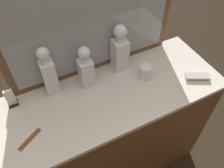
% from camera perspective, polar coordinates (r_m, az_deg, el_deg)
% --- Properties ---
extents(ground_plane, '(6.00, 6.00, 0.00)m').
position_cam_1_polar(ground_plane, '(2.11, -0.00, -17.98)').
color(ground_plane, '#2D2319').
extents(dresser, '(1.31, 0.51, 0.90)m').
position_cam_1_polar(dresser, '(1.70, -0.00, -11.91)').
color(dresser, brown).
rests_on(dresser, ground_plane).
extents(dresser_mirror, '(1.00, 0.03, 0.72)m').
position_cam_1_polar(dresser_mirror, '(1.25, -5.10, 15.84)').
color(dresser_mirror, brown).
rests_on(dresser_mirror, dresser).
extents(crystal_decanter_rear, '(0.08, 0.08, 0.31)m').
position_cam_1_polar(crystal_decanter_rear, '(1.39, 1.89, 7.76)').
color(crystal_decanter_rear, white).
rests_on(crystal_decanter_rear, dresser).
extents(crystal_decanter_left, '(0.07, 0.07, 0.27)m').
position_cam_1_polar(crystal_decanter_left, '(1.31, -6.32, 3.25)').
color(crystal_decanter_left, white).
rests_on(crystal_decanter_left, dresser).
extents(crystal_decanter_far_right, '(0.07, 0.07, 0.31)m').
position_cam_1_polar(crystal_decanter_far_right, '(1.30, -15.01, 2.14)').
color(crystal_decanter_far_right, white).
rests_on(crystal_decanter_far_right, dresser).
extents(crystal_tumbler_right, '(0.07, 0.07, 0.09)m').
position_cam_1_polar(crystal_tumbler_right, '(1.40, 8.02, 2.82)').
color(crystal_tumbler_right, white).
rests_on(crystal_tumbler_right, dresser).
extents(silver_brush_center, '(0.15, 0.11, 0.02)m').
position_cam_1_polar(silver_brush_center, '(1.49, 19.88, 1.67)').
color(silver_brush_center, '#B7A88C').
rests_on(silver_brush_center, dresser).
extents(tortoiseshell_comb, '(0.13, 0.09, 0.01)m').
position_cam_1_polar(tortoiseshell_comb, '(1.23, -19.28, -12.49)').
color(tortoiseshell_comb, brown).
rests_on(tortoiseshell_comb, dresser).
extents(napkin_holder, '(0.05, 0.05, 0.11)m').
position_cam_1_polar(napkin_holder, '(1.36, -23.23, -3.28)').
color(napkin_holder, black).
rests_on(napkin_holder, dresser).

